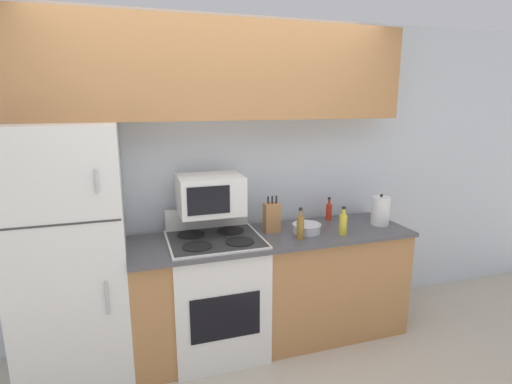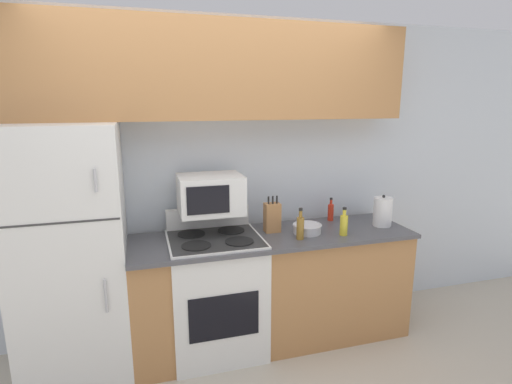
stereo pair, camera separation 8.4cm
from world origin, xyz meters
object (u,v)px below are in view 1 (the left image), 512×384
at_px(kettle, 380,211).
at_px(bowl, 307,228).
at_px(microwave, 210,194).
at_px(bottle_hot_sauce, 329,211).
at_px(stove, 216,293).
at_px(bottle_cooking_spray, 343,223).
at_px(knife_block, 272,217).
at_px(bottle_vinegar, 300,227).
at_px(refrigerator, 71,256).

bearing_deg(kettle, bowl, -179.67).
bearing_deg(microwave, bottle_hot_sauce, 5.70).
xyz_separation_m(stove, bottle_cooking_spray, (0.97, -0.16, 0.51)).
xyz_separation_m(knife_block, bottle_vinegar, (0.14, -0.23, -0.02)).
bearing_deg(refrigerator, bowl, -2.65).
bearing_deg(bowl, stove, 176.68).
xyz_separation_m(bowl, bottle_hot_sauce, (0.33, 0.26, 0.04)).
height_order(refrigerator, bottle_hot_sauce, refrigerator).
distance_m(stove, bottle_vinegar, 0.82).
bearing_deg(kettle, bottle_cooking_spray, -163.32).
bearing_deg(bottle_hot_sauce, bottle_cooking_spray, -102.03).
bearing_deg(bottle_hot_sauce, bottle_vinegar, -139.44).
bearing_deg(microwave, knife_block, -4.98).
bearing_deg(bowl, knife_block, 156.01).
bearing_deg(refrigerator, bottle_cooking_spray, -5.88).
bearing_deg(refrigerator, stove, -2.16).
bearing_deg(bottle_cooking_spray, microwave, 164.23).
distance_m(bottle_cooking_spray, kettle, 0.44).
xyz_separation_m(knife_block, bottle_hot_sauce, (0.58, 0.15, -0.04)).
distance_m(bottle_hot_sauce, bottle_vinegar, 0.58).
bearing_deg(microwave, stove, -88.06).
distance_m(microwave, bowl, 0.80).
distance_m(microwave, bottle_cooking_spray, 1.04).
bearing_deg(bowl, refrigerator, 177.35).
distance_m(stove, bowl, 0.86).
bearing_deg(knife_block, refrigerator, -178.71).
height_order(bottle_hot_sauce, kettle, kettle).
distance_m(refrigerator, kettle, 2.38).
height_order(stove, bowl, stove).
bearing_deg(bottle_hot_sauce, knife_block, -165.80).
relative_size(bottle_cooking_spray, kettle, 0.84).
height_order(microwave, bottle_vinegar, microwave).
xyz_separation_m(microwave, bottle_vinegar, (0.62, -0.27, -0.23)).
xyz_separation_m(bottle_cooking_spray, kettle, (0.42, 0.13, 0.03)).
bearing_deg(bottle_hot_sauce, refrigerator, -174.96).
distance_m(bottle_hot_sauce, kettle, 0.43).
height_order(knife_block, bottle_cooking_spray, knife_block).
xyz_separation_m(microwave, bottle_cooking_spray, (0.98, -0.28, -0.24)).
relative_size(bowl, bottle_hot_sauce, 1.14).
height_order(bowl, bottle_hot_sauce, bottle_hot_sauce).
distance_m(bottle_hot_sauce, bottle_cooking_spray, 0.39).
relative_size(bottle_hot_sauce, bottle_cooking_spray, 0.91).
bearing_deg(bottle_cooking_spray, stove, 170.40).
relative_size(stove, microwave, 2.27).
xyz_separation_m(stove, bottle_hot_sauce, (1.05, 0.22, 0.50)).
bearing_deg(stove, bowl, -3.32).
bearing_deg(bottle_vinegar, stove, 165.65).
relative_size(microwave, bowl, 2.08).
height_order(stove, knife_block, knife_block).
bearing_deg(bowl, bottle_vinegar, -132.77).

